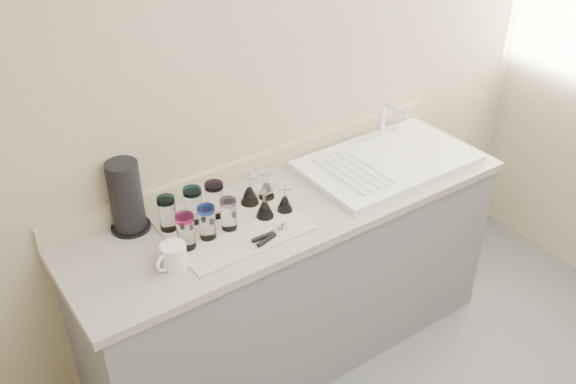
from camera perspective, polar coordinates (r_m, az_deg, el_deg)
room_envelope at (r=1.78m, az=23.46°, el=-0.96°), size 3.54×3.50×2.52m
counter_unit at (r=3.09m, az=0.46°, el=-7.76°), size 2.06×0.62×0.90m
sink_unit at (r=3.11m, az=8.82°, el=2.73°), size 0.82×0.50×0.22m
dish_towel at (r=2.67m, az=-4.83°, el=-3.01°), size 0.55×0.42×0.01m
tumbler_teal at (r=2.64m, az=-10.68°, el=-1.86°), size 0.07×0.07×0.15m
tumbler_cyan at (r=2.67m, az=-8.42°, el=-1.15°), size 0.08×0.08×0.16m
tumbler_purple at (r=2.69m, az=-6.53°, el=-0.65°), size 0.08×0.08×0.16m
tumbler_magenta at (r=2.53m, az=-9.06°, el=-3.46°), size 0.07×0.07×0.15m
tumbler_blue at (r=2.57m, az=-7.21°, el=-2.66°), size 0.07×0.07×0.14m
tumbler_lavender at (r=2.61m, az=-5.30°, el=-1.96°), size 0.07×0.07×0.14m
goblet_back_left at (r=2.77m, az=-3.44°, el=-0.07°), size 0.08×0.08×0.15m
goblet_back_right at (r=2.81m, az=-1.93°, el=0.36°), size 0.08×0.08×0.14m
goblet_front_left at (r=2.69m, az=-2.08°, el=-1.32°), size 0.08×0.08×0.14m
goblet_front_right at (r=2.73m, az=-0.29°, el=-0.84°), size 0.07×0.07×0.13m
can_opener at (r=2.59m, az=-1.57°, el=-3.88°), size 0.16×0.06×0.02m
white_mug at (r=2.47m, az=-10.17°, el=-5.65°), size 0.15×0.12×0.10m
paper_towel_roll at (r=2.65m, az=-14.19°, el=-0.46°), size 0.16×0.16×0.31m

